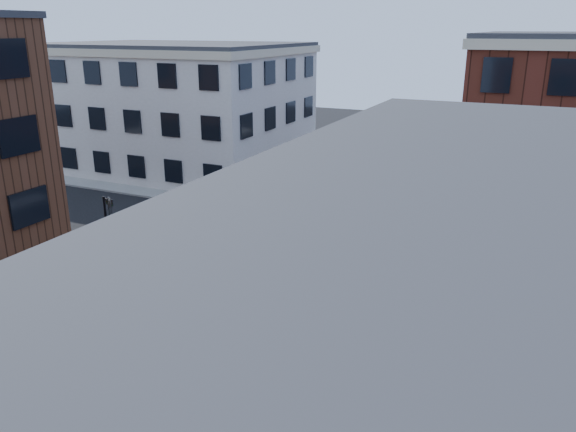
# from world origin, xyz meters

# --- Properties ---
(ground) EXTENTS (120.00, 120.00, 0.00)m
(ground) POSITION_xyz_m (0.00, 0.00, 0.00)
(ground) COLOR black
(ground) RESTS_ON ground
(sidewalk_nw) EXTENTS (30.00, 30.00, 0.15)m
(sidewalk_nw) POSITION_xyz_m (-21.00, 21.00, 0.07)
(sidewalk_nw) COLOR gray
(sidewalk_nw) RESTS_ON ground
(building_nw) EXTENTS (22.00, 16.00, 11.00)m
(building_nw) POSITION_xyz_m (-19.00, 16.00, 5.50)
(building_nw) COLOR beige
(building_nw) RESTS_ON ground
(tree_near) EXTENTS (2.69, 2.69, 4.49)m
(tree_near) POSITION_xyz_m (7.56, 9.98, 3.16)
(tree_near) COLOR black
(tree_near) RESTS_ON ground
(tree_far) EXTENTS (2.43, 2.43, 4.07)m
(tree_far) POSITION_xyz_m (7.56, 15.98, 2.87)
(tree_far) COLOR black
(tree_far) RESTS_ON ground
(signal_pole) EXTENTS (1.29, 1.24, 4.60)m
(signal_pole) POSITION_xyz_m (-6.72, -6.68, 2.86)
(signal_pole) COLOR black
(signal_pole) RESTS_ON ground
(box_truck) EXTENTS (8.54, 3.57, 3.77)m
(box_truck) POSITION_xyz_m (11.85, -1.73, 1.96)
(box_truck) COLOR silver
(box_truck) RESTS_ON ground
(traffic_cone) EXTENTS (0.53, 0.53, 0.76)m
(traffic_cone) POSITION_xyz_m (-3.01, -5.36, 0.36)
(traffic_cone) COLOR #CA4509
(traffic_cone) RESTS_ON ground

